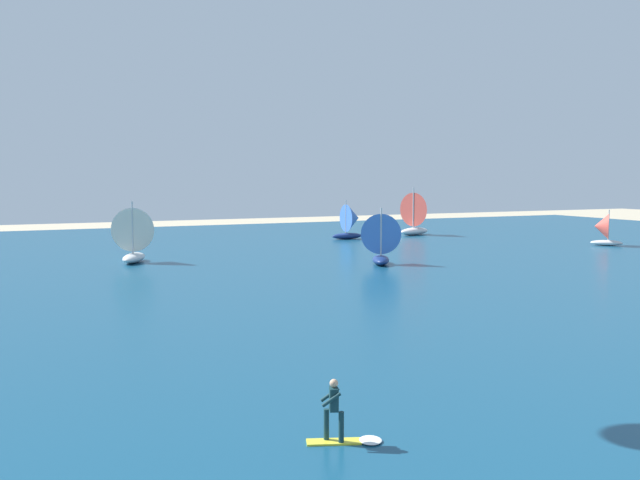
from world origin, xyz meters
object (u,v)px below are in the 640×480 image
sailboat_mid_right (418,213)px  sailboat_near_shore (135,234)px  sailboat_far_left (351,221)px  kitesurfer (341,420)px  sailboat_trailing (381,238)px  sailboat_mid_left (602,229)px

sailboat_mid_right → sailboat_near_shore: bearing=-159.6°
sailboat_far_left → sailboat_mid_right: (9.38, 1.66, 0.57)m
kitesurfer → sailboat_near_shore: (2.84, 41.91, 1.60)m
sailboat_mid_right → sailboat_trailing: size_ratio=1.24×
kitesurfer → sailboat_mid_left: size_ratio=0.58×
sailboat_far_left → sailboat_mid_right: sailboat_mid_right is taller
sailboat_near_shore → sailboat_mid_right: (34.21, 12.74, 0.27)m
sailboat_mid_right → sailboat_trailing: bearing=-128.3°
kitesurfer → sailboat_mid_right: (37.05, 54.65, 1.87)m
sailboat_far_left → sailboat_near_shore: 27.20m
kitesurfer → sailboat_trailing: sailboat_trailing is taller
sailboat_near_shore → sailboat_trailing: 19.24m
sailboat_far_left → sailboat_mid_right: size_ratio=0.77×
sailboat_near_shore → kitesurfer: bearing=-93.9°
sailboat_far_left → sailboat_mid_left: size_ratio=1.19×
sailboat_near_shore → sailboat_mid_right: sailboat_mid_right is taller
sailboat_trailing → sailboat_mid_left: (26.51, 3.49, -0.40)m
sailboat_far_left → sailboat_mid_left: bearing=-42.1°
sailboat_trailing → sailboat_mid_left: size_ratio=1.25×
kitesurfer → sailboat_far_left: 59.80m
sailboat_mid_right → sailboat_trailing: 27.92m
sailboat_mid_right → sailboat_mid_left: (9.21, -18.42, -0.88)m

